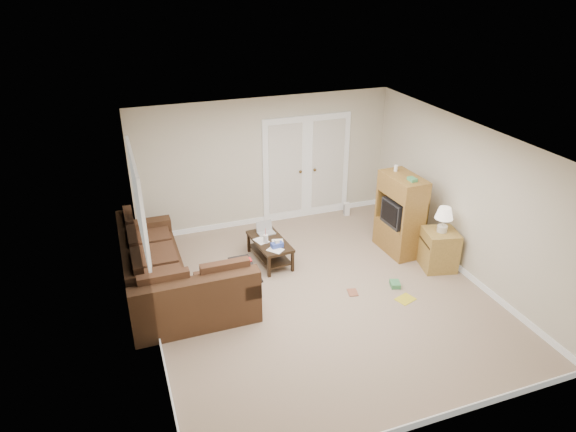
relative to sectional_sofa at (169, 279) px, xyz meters
name	(u,v)px	position (x,y,z in m)	size (l,w,h in m)	color
floor	(319,295)	(2.18, -0.72, -0.33)	(5.50, 5.50, 0.00)	tan
ceiling	(324,141)	(2.18, -0.72, 2.17)	(5.00, 5.50, 0.02)	white
wall_left	(146,252)	(-0.32, -0.72, 0.92)	(0.02, 5.50, 2.50)	beige
wall_right	(465,199)	(4.68, -0.72, 0.92)	(0.02, 5.50, 2.50)	beige
wall_back	(265,162)	(2.18, 2.03, 0.92)	(5.00, 0.02, 2.50)	beige
wall_front	(430,339)	(2.18, -3.47, 0.92)	(5.00, 0.02, 2.50)	beige
baseboards	(319,292)	(2.18, -0.72, -0.28)	(5.00, 5.50, 0.10)	silver
french_doors	(307,168)	(3.03, 1.99, 0.71)	(1.80, 0.05, 2.13)	silver
window_left	(139,201)	(-0.28, 0.28, 1.22)	(0.05, 1.92, 1.42)	silver
sectional_sofa	(169,279)	(0.00, 0.00, 0.00)	(1.82, 2.72, 0.84)	#452C1A
coffee_table	(270,249)	(1.78, 0.53, -0.11)	(0.59, 1.04, 0.68)	black
tv_armoire	(400,214)	(4.05, 0.10, 0.39)	(0.53, 0.91, 1.54)	olive
side_cabinet	(439,247)	(4.38, -0.65, 0.07)	(0.63, 0.63, 1.12)	#A6843D
space_heater	(347,209)	(3.83, 1.73, -0.19)	(0.11, 0.09, 0.27)	white
floor_magazine	(405,299)	(3.38, -1.29, -0.33)	(0.28, 0.22, 0.01)	gold
floor_greenbox	(395,284)	(3.42, -0.92, -0.29)	(0.15, 0.20, 0.08)	#3F8A54
floor_book	(348,293)	(2.62, -0.84, -0.32)	(0.15, 0.20, 0.02)	brown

